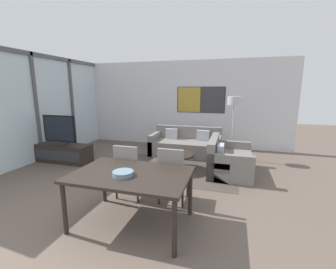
% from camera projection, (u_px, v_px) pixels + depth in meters
% --- Properties ---
extents(ground_plane, '(24.00, 24.00, 0.00)m').
position_uv_depth(ground_plane, '(68.00, 249.00, 2.68)').
color(ground_plane, brown).
extents(wall_back, '(7.27, 0.09, 2.80)m').
position_uv_depth(wall_back, '(178.00, 104.00, 7.51)').
color(wall_back, silver).
rests_on(wall_back, ground_plane).
extents(window_wall_left, '(0.07, 5.43, 2.80)m').
position_uv_depth(window_wall_left, '(35.00, 103.00, 5.80)').
color(window_wall_left, silver).
rests_on(window_wall_left, ground_plane).
extents(area_rug, '(2.92, 1.94, 0.01)m').
position_uv_depth(area_rug, '(175.00, 169.00, 5.38)').
color(area_rug, '#473D38').
rests_on(area_rug, ground_plane).
extents(tv_console, '(1.63, 0.48, 0.47)m').
position_uv_depth(tv_console, '(62.00, 153.00, 5.91)').
color(tv_console, black).
rests_on(tv_console, ground_plane).
extents(television, '(0.95, 0.20, 0.76)m').
position_uv_depth(television, '(59.00, 130.00, 5.79)').
color(television, '#2D2D33').
rests_on(television, tv_console).
extents(sofa_main, '(1.99, 0.93, 0.79)m').
position_uv_depth(sofa_main, '(186.00, 145.00, 6.57)').
color(sofa_main, slate).
rests_on(sofa_main, ground_plane).
extents(sofa_side, '(0.93, 1.41, 0.79)m').
position_uv_depth(sofa_side, '(227.00, 161.00, 5.13)').
color(sofa_side, slate).
rests_on(sofa_side, ground_plane).
extents(coffee_table, '(0.92, 0.92, 0.39)m').
position_uv_depth(coffee_table, '(175.00, 157.00, 5.33)').
color(coffee_table, black).
rests_on(coffee_table, ground_plane).
extents(dining_table, '(1.59, 1.05, 0.75)m').
position_uv_depth(dining_table, '(131.00, 178.00, 3.07)').
color(dining_table, black).
rests_on(dining_table, ground_plane).
extents(dining_chair_left, '(0.46, 0.46, 0.96)m').
position_uv_depth(dining_chair_left, '(129.00, 168.00, 3.87)').
color(dining_chair_left, gray).
rests_on(dining_chair_left, ground_plane).
extents(dining_chair_centre, '(0.46, 0.46, 0.96)m').
position_uv_depth(dining_chair_centre, '(173.00, 172.00, 3.69)').
color(dining_chair_centre, gray).
rests_on(dining_chair_centre, ground_plane).
extents(fruit_bowl, '(0.28, 0.28, 0.06)m').
position_uv_depth(fruit_bowl, '(123.00, 173.00, 2.95)').
color(fruit_bowl, slate).
rests_on(fruit_bowl, dining_table).
extents(floor_lamp, '(0.34, 0.34, 1.70)m').
position_uv_depth(floor_lamp, '(234.00, 106.00, 5.88)').
color(floor_lamp, '#2D2D33').
rests_on(floor_lamp, ground_plane).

